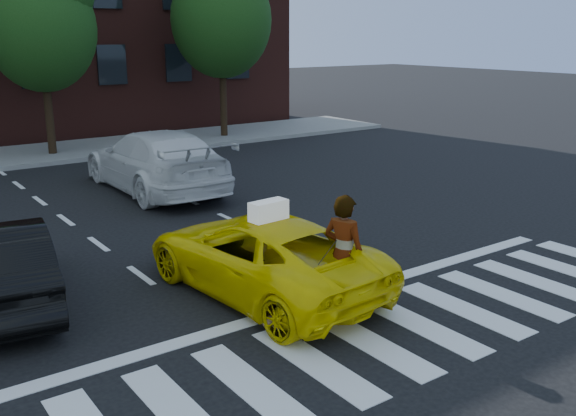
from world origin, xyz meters
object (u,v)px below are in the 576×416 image
(tree_mid, at_px, (40,15))
(woman, at_px, (344,254))
(taxi, at_px, (262,255))
(dog, at_px, (280,323))
(white_suv, at_px, (155,161))
(tree_right, at_px, (222,6))

(tree_mid, xyz_separation_m, woman, (-0.13, -15.90, -3.90))
(taxi, bearing_deg, dog, 59.91)
(taxi, height_order, dog, taxi)
(white_suv, bearing_deg, tree_mid, -81.55)
(tree_mid, relative_size, dog, 12.43)
(white_suv, distance_m, dog, 9.60)
(tree_mid, height_order, white_suv, tree_mid)
(woman, bearing_deg, white_suv, -25.14)
(tree_right, distance_m, taxi, 17.06)
(tree_mid, distance_m, woman, 16.37)
(tree_right, xyz_separation_m, dog, (-8.43, -16.02, -5.07))
(taxi, relative_size, dog, 8.31)
(tree_right, bearing_deg, tree_mid, 180.00)
(tree_right, xyz_separation_m, taxi, (-7.73, -14.50, -4.60))
(dog, bearing_deg, tree_mid, 97.41)
(dog, bearing_deg, white_suv, 88.64)
(taxi, bearing_deg, white_suv, -106.82)
(tree_mid, distance_m, tree_right, 7.01)
(taxi, distance_m, dog, 1.74)
(tree_right, distance_m, dog, 18.80)
(white_suv, bearing_deg, woman, 84.91)
(white_suv, xyz_separation_m, dog, (-2.30, -9.30, -0.66))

